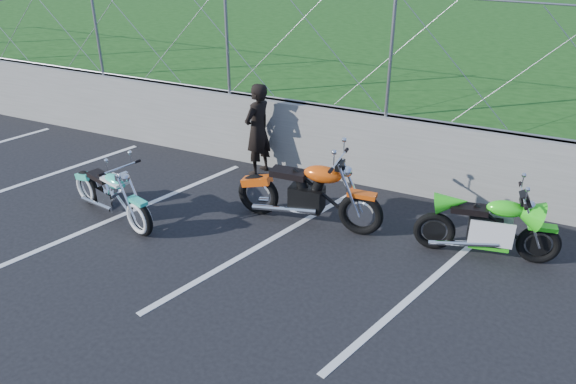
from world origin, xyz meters
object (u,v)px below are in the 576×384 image
at_px(cruiser_turquoise, 112,196).
at_px(sportbike_green, 489,229).
at_px(person_standing, 258,130).
at_px(naked_orange, 310,195).

distance_m(cruiser_turquoise, sportbike_green, 5.65).
bearing_deg(cruiser_turquoise, person_standing, 80.11).
xyz_separation_m(cruiser_turquoise, naked_orange, (2.86, 1.15, 0.09)).
distance_m(naked_orange, person_standing, 2.09).
bearing_deg(person_standing, cruiser_turquoise, -15.89).
xyz_separation_m(sportbike_green, person_standing, (-4.19, 1.10, 0.41)).
height_order(sportbike_green, person_standing, person_standing).
distance_m(cruiser_turquoise, naked_orange, 3.09).
relative_size(cruiser_turquoise, naked_orange, 0.84).
distance_m(sportbike_green, person_standing, 4.36).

